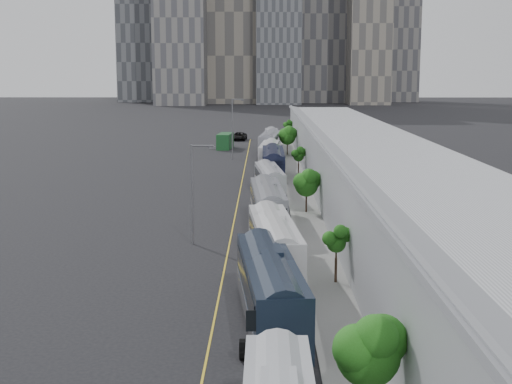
{
  "coord_description": "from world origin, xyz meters",
  "views": [
    {
      "loc": [
        1.31,
        -16.62,
        13.95
      ],
      "look_at": [
        0.61,
        48.79,
        3.0
      ],
      "focal_mm": 50.0,
      "sensor_mm": 36.0,
      "label": 1
    }
  ],
  "objects_px": {
    "bus_2": "(274,249)",
    "street_lamp_near": "(194,187)",
    "bus_4": "(269,183)",
    "bus_6": "(269,155)",
    "suv": "(239,136)",
    "bus_3": "(268,209)",
    "bus_5": "(273,166)",
    "bus_1": "(270,296)",
    "bus_8": "(271,140)",
    "street_lamp_far": "(233,125)",
    "bus_7": "(270,145)",
    "shipping_container": "(225,141)"
  },
  "relations": [
    {
      "from": "street_lamp_far",
      "to": "bus_6",
      "type": "bearing_deg",
      "value": -54.58
    },
    {
      "from": "suv",
      "to": "bus_3",
      "type": "bearing_deg",
      "value": -81.4
    },
    {
      "from": "street_lamp_far",
      "to": "bus_8",
      "type": "bearing_deg",
      "value": 70.48
    },
    {
      "from": "bus_5",
      "to": "bus_8",
      "type": "height_order",
      "value": "bus_5"
    },
    {
      "from": "bus_8",
      "to": "street_lamp_near",
      "type": "distance_m",
      "value": 77.62
    },
    {
      "from": "bus_2",
      "to": "bus_7",
      "type": "bearing_deg",
      "value": 84.9
    },
    {
      "from": "bus_3",
      "to": "bus_8",
      "type": "height_order",
      "value": "bus_3"
    },
    {
      "from": "bus_4",
      "to": "bus_7",
      "type": "relative_size",
      "value": 0.87
    },
    {
      "from": "bus_1",
      "to": "suv",
      "type": "distance_m",
      "value": 111.11
    },
    {
      "from": "bus_1",
      "to": "bus_2",
      "type": "height_order",
      "value": "bus_1"
    },
    {
      "from": "street_lamp_far",
      "to": "bus_2",
      "type": "bearing_deg",
      "value": -85.17
    },
    {
      "from": "bus_4",
      "to": "suv",
      "type": "relative_size",
      "value": 2.03
    },
    {
      "from": "bus_2",
      "to": "street_lamp_far",
      "type": "bearing_deg",
      "value": 90.0
    },
    {
      "from": "street_lamp_near",
      "to": "suv",
      "type": "bearing_deg",
      "value": 89.66
    },
    {
      "from": "bus_5",
      "to": "suv",
      "type": "distance_m",
      "value": 55.3
    },
    {
      "from": "bus_2",
      "to": "bus_3",
      "type": "height_order",
      "value": "bus_2"
    },
    {
      "from": "bus_3",
      "to": "bus_2",
      "type": "bearing_deg",
      "value": -91.79
    },
    {
      "from": "bus_3",
      "to": "bus_4",
      "type": "distance_m",
      "value": 16.22
    },
    {
      "from": "bus_4",
      "to": "suv",
      "type": "xyz_separation_m",
      "value": [
        -5.77,
        68.67,
        -0.65
      ]
    },
    {
      "from": "shipping_container",
      "to": "suv",
      "type": "distance_m",
      "value": 17.11
    },
    {
      "from": "bus_1",
      "to": "street_lamp_far",
      "type": "bearing_deg",
      "value": 88.19
    },
    {
      "from": "suv",
      "to": "street_lamp_near",
      "type": "bearing_deg",
      "value": -85.43
    },
    {
      "from": "bus_1",
      "to": "bus_7",
      "type": "bearing_deg",
      "value": 83.79
    },
    {
      "from": "bus_1",
      "to": "bus_3",
      "type": "xyz_separation_m",
      "value": [
        0.03,
        26.08,
        -0.05
      ]
    },
    {
      "from": "bus_4",
      "to": "bus_3",
      "type": "bearing_deg",
      "value": -96.43
    },
    {
      "from": "bus_6",
      "to": "bus_5",
      "type": "bearing_deg",
      "value": -84.12
    },
    {
      "from": "shipping_container",
      "to": "street_lamp_near",
      "type": "bearing_deg",
      "value": -83.4
    },
    {
      "from": "bus_8",
      "to": "bus_7",
      "type": "bearing_deg",
      "value": -91.67
    },
    {
      "from": "bus_8",
      "to": "street_lamp_near",
      "type": "xyz_separation_m",
      "value": [
        -7.12,
        -77.22,
        3.31
      ]
    },
    {
      "from": "bus_2",
      "to": "street_lamp_near",
      "type": "height_order",
      "value": "street_lamp_near"
    },
    {
      "from": "bus_1",
      "to": "bus_6",
      "type": "relative_size",
      "value": 1.12
    },
    {
      "from": "bus_7",
      "to": "shipping_container",
      "type": "bearing_deg",
      "value": 134.02
    },
    {
      "from": "bus_4",
      "to": "bus_8",
      "type": "distance_m",
      "value": 53.91
    },
    {
      "from": "bus_3",
      "to": "bus_7",
      "type": "height_order",
      "value": "bus_7"
    },
    {
      "from": "bus_4",
      "to": "shipping_container",
      "type": "xyz_separation_m",
      "value": [
        -7.85,
        51.7,
        -0.07
      ]
    },
    {
      "from": "street_lamp_near",
      "to": "bus_4",
      "type": "bearing_deg",
      "value": 74.87
    },
    {
      "from": "bus_2",
      "to": "bus_5",
      "type": "relative_size",
      "value": 0.98
    },
    {
      "from": "bus_4",
      "to": "bus_6",
      "type": "bearing_deg",
      "value": 84.21
    },
    {
      "from": "bus_8",
      "to": "suv",
      "type": "height_order",
      "value": "bus_8"
    },
    {
      "from": "bus_1",
      "to": "street_lamp_far",
      "type": "height_order",
      "value": "street_lamp_far"
    },
    {
      "from": "bus_5",
      "to": "shipping_container",
      "type": "height_order",
      "value": "bus_5"
    },
    {
      "from": "bus_7",
      "to": "street_lamp_near",
      "type": "distance_m",
      "value": 65.06
    },
    {
      "from": "bus_4",
      "to": "shipping_container",
      "type": "relative_size",
      "value": 1.85
    },
    {
      "from": "bus_6",
      "to": "street_lamp_far",
      "type": "xyz_separation_m",
      "value": [
        -5.8,
        8.15,
        4.09
      ]
    },
    {
      "from": "bus_2",
      "to": "street_lamp_near",
      "type": "relative_size",
      "value": 1.66
    },
    {
      "from": "bus_3",
      "to": "bus_5",
      "type": "distance_m",
      "value": 29.98
    },
    {
      "from": "bus_3",
      "to": "suv",
      "type": "distance_m",
      "value": 85.07
    },
    {
      "from": "street_lamp_far",
      "to": "street_lamp_near",
      "type": "bearing_deg",
      "value": -90.67
    },
    {
      "from": "bus_1",
      "to": "bus_6",
      "type": "distance_m",
      "value": 69.93
    },
    {
      "from": "shipping_container",
      "to": "bus_1",
      "type": "bearing_deg",
      "value": -80.0
    }
  ]
}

